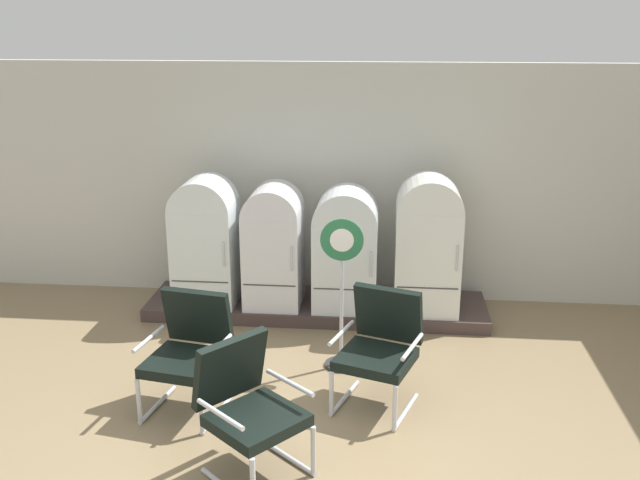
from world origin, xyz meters
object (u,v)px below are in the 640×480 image
Objects in this scene: refrigerator_0 at (205,238)px; refrigerator_1 at (274,242)px; refrigerator_2 at (346,246)px; armchair_left at (189,347)px; refrigerator_3 at (428,241)px; armchair_center at (247,403)px; armchair_right at (380,344)px; sign_stand at (341,301)px.

refrigerator_0 reaches higher than refrigerator_1.
refrigerator_0 is 1.06× the size of refrigerator_1.
refrigerator_2 is 1.32× the size of armchair_left.
refrigerator_2 is at bearing -1.76° from refrigerator_1.
refrigerator_3 reaches higher than refrigerator_0.
refrigerator_3 is at bearing 63.70° from armchair_center.
refrigerator_1 is 1.33× the size of armchair_left.
refrigerator_3 reaches higher than armchair_right.
refrigerator_3 is 2.98m from armchair_left.
sign_stand is at bearing 34.14° from armchair_left.
refrigerator_0 reaches higher than refrigerator_2.
sign_stand is at bearing 71.35° from armchair_center.
refrigerator_0 is 2.11m from armchair_left.
refrigerator_0 is at bearing 137.62° from armchair_right.
refrigerator_3 reaches higher than refrigerator_1.
refrigerator_0 is 2.03m from sign_stand.
refrigerator_0 is 0.96× the size of sign_stand.
sign_stand is (-0.87, -1.21, -0.25)m from refrigerator_3.
armchair_left is at bearing -145.86° from sign_stand.
refrigerator_1 is 2.25m from armchair_right.
armchair_right is (1.64, 0.23, 0.00)m from armchair_left.
refrigerator_1 is at bearing 178.24° from refrigerator_2.
sign_stand is at bearing -55.39° from refrigerator_1.
armchair_right is 0.68× the size of sign_stand.
refrigerator_3 is at bearing 0.10° from refrigerator_0.
armchair_right is at bearing -42.38° from refrigerator_0.
refrigerator_3 is 3.29m from armchair_center.
refrigerator_2 reaches higher than armchair_right.
refrigerator_0 reaches higher than armchair_center.
refrigerator_1 is 1.01× the size of refrigerator_2.
refrigerator_1 is at bearing 124.61° from sign_stand.
refrigerator_0 is 1.41× the size of armchair_center.
armchair_center is at bearing -100.56° from refrigerator_2.
refrigerator_3 is 1.47× the size of armchair_left.
refrigerator_2 is 0.91m from refrigerator_3.
refrigerator_3 is 1.47× the size of armchair_center.
refrigerator_3 reaches higher than armchair_center.
refrigerator_3 is 1.47× the size of armchair_right.
refrigerator_2 is (0.81, -0.02, -0.02)m from refrigerator_1.
sign_stand is (0.04, -1.20, -0.16)m from refrigerator_2.
armchair_left and armchair_right have the same top height.
refrigerator_1 is 0.81m from refrigerator_2.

